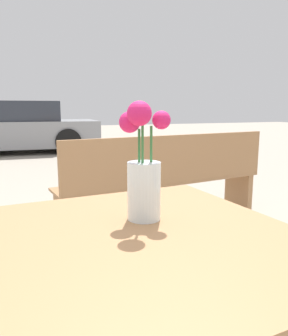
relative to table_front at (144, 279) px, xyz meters
name	(u,v)px	position (x,y,z in m)	size (l,w,h in m)	color
table_front	(144,279)	(0.00, 0.00, 0.00)	(0.80, 0.85, 0.76)	#9E7047
flower_vase	(143,177)	(0.04, 0.10, 0.24)	(0.13, 0.12, 0.33)	silver
bench_near	(169,178)	(0.94, 1.75, -0.16)	(1.95, 0.58, 0.85)	#9E7047
parked_car	(12,128)	(-0.23, 8.03, -0.04)	(4.23, 2.12, 1.24)	gray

